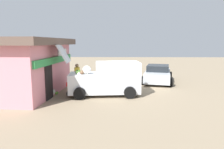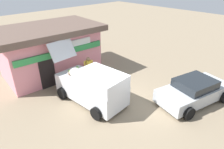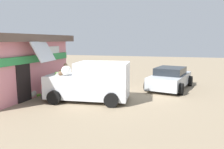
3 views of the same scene
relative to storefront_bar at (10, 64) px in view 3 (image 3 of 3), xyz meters
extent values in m
plane|color=gray|center=(0.85, -5.89, -1.66)|extent=(60.00, 60.00, 0.00)
cube|color=pink|center=(0.00, 0.01, -0.24)|extent=(6.05, 3.84, 2.84)
cube|color=green|center=(-0.11, -1.80, 0.33)|extent=(5.56, 0.45, 0.36)
cube|color=black|center=(-1.16, -1.70, -0.66)|extent=(0.90, 0.11, 2.00)
cube|color=white|center=(1.18, -1.85, 0.61)|extent=(1.50, 0.15, 0.60)
cube|color=brown|center=(0.00, 0.01, 1.36)|extent=(6.84, 4.63, 0.36)
cube|color=silver|center=(-0.17, -4.55, -0.95)|extent=(2.07, 4.06, 1.07)
cube|color=silver|center=(-0.10, -5.29, -0.10)|extent=(1.87, 2.57, 0.63)
cube|color=black|center=(0.01, -6.45, -0.13)|extent=(1.46, 0.21, 0.48)
cube|color=silver|center=(-0.37, -2.34, 0.70)|extent=(1.59, 0.72, 0.98)
ellipsoid|color=silver|center=(-0.49, -3.61, -0.18)|extent=(0.55, 0.46, 0.46)
ellipsoid|color=silver|center=(-0.41, -3.58, -0.19)|extent=(0.53, 0.44, 0.44)
cylinder|color=#6BA538|center=(-0.22, -3.17, -0.36)|extent=(0.28, 0.23, 0.11)
cylinder|color=#62B240|center=(0.05, -3.03, -0.34)|extent=(0.28, 0.28, 0.15)
cylinder|color=#60903F|center=(-0.43, -3.08, -0.34)|extent=(0.19, 0.25, 0.13)
cube|color=black|center=(-0.35, -2.56, -1.40)|extent=(1.63, 0.23, 0.16)
cube|color=red|center=(-1.02, -2.61, -0.89)|extent=(0.14, 0.07, 0.20)
cube|color=red|center=(0.32, -2.49, -0.89)|extent=(0.14, 0.07, 0.20)
cylinder|color=black|center=(-0.97, -5.96, -1.34)|extent=(0.28, 0.66, 0.64)
cylinder|color=black|center=(0.88, -5.79, -1.34)|extent=(0.28, 0.66, 0.64)
cylinder|color=black|center=(-1.21, -3.31, -1.34)|extent=(0.28, 0.66, 0.64)
cylinder|color=black|center=(0.64, -3.14, -1.34)|extent=(0.28, 0.66, 0.64)
cube|color=#B2B7BC|center=(3.77, -8.35, -1.14)|extent=(4.36, 2.66, 0.68)
cube|color=#1E2328|center=(3.77, -8.35, -0.59)|extent=(2.26, 1.96, 0.43)
cylinder|color=black|center=(4.89, -9.60, -1.34)|extent=(0.67, 0.36, 0.64)
cylinder|color=black|center=(5.34, -7.75, -1.34)|extent=(0.67, 0.36, 0.64)
cylinder|color=black|center=(2.20, -8.96, -1.34)|extent=(0.67, 0.36, 0.64)
cylinder|color=black|center=(2.65, -7.10, -1.34)|extent=(0.67, 0.36, 0.64)
cylinder|color=navy|center=(1.22, -2.83, -1.24)|extent=(0.15, 0.15, 0.84)
cylinder|color=navy|center=(0.90, -2.72, -1.24)|extent=(0.15, 0.15, 0.84)
cylinder|color=gold|center=(1.06, -2.77, -0.53)|extent=(0.43, 0.43, 0.59)
sphere|color=#8C6647|center=(1.06, -2.77, -0.12)|extent=(0.23, 0.23, 0.23)
cylinder|color=gold|center=(1.28, -2.85, -0.51)|extent=(0.09, 0.09, 0.56)
cylinder|color=gold|center=(0.83, -2.69, -0.51)|extent=(0.09, 0.09, 0.56)
cylinder|color=#726047|center=(-0.38, -2.98, -1.25)|extent=(0.15, 0.15, 0.81)
cylinder|color=#726047|center=(-0.72, -2.93, -1.25)|extent=(0.15, 0.15, 0.81)
cylinder|color=silver|center=(-0.58, -3.13, -0.62)|extent=(0.44, 0.67, 0.66)
sphere|color=brown|center=(-0.62, -3.37, -0.30)|extent=(0.22, 0.22, 0.22)
cylinder|color=silver|center=(-0.37, -3.34, -0.66)|extent=(0.09, 0.09, 0.55)
cylinder|color=silver|center=(-0.84, -3.26, -0.66)|extent=(0.09, 0.09, 0.55)
ellipsoid|color=silver|center=(-0.44, -1.54, -1.45)|extent=(0.69, 0.56, 0.43)
cylinder|color=#509B43|center=(-0.57, -1.26, -1.60)|extent=(0.20, 0.35, 0.11)
cylinder|color=#69B437|center=(-0.13, -1.76, -1.59)|extent=(0.25, 0.18, 0.13)
cylinder|color=#589530|center=(-0.42, -1.37, -1.59)|extent=(0.32, 0.34, 0.13)
cylinder|color=#60B038|center=(-0.17, -1.52, -1.59)|extent=(0.25, 0.18, 0.13)
cylinder|color=#BF3F33|center=(1.55, -2.35, -1.46)|extent=(0.34, 0.34, 0.39)
camera|label=1|loc=(-11.75, -5.24, 1.30)|focal=33.28mm
camera|label=2|loc=(-5.49, -11.81, 4.55)|focal=31.53mm
camera|label=3|loc=(-10.05, -8.52, 1.25)|focal=35.74mm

